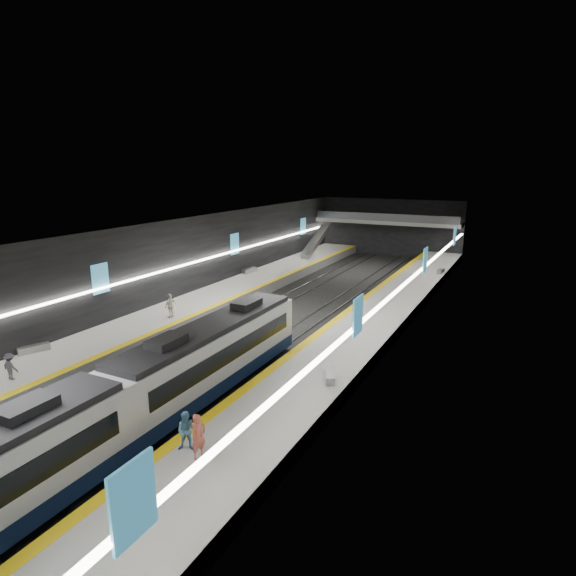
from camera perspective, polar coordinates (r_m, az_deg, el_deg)
The scene contains 26 objects.
ground at distance 39.12m, azimuth -1.97°, elevation -4.42°, with size 70.00×70.00×0.00m, color black.
ceiling at distance 37.33m, azimuth -2.08°, elevation 7.29°, with size 20.00×70.00×0.04m, color beige.
wall_left at distance 43.66m, azimuth -13.60°, elevation 2.61°, with size 0.04×70.00×8.00m, color black.
wall_right at distance 34.44m, azimuth 12.69°, elevation -0.43°, with size 0.04×70.00×8.00m, color black.
wall_back at distance 70.27m, azimuth 12.03°, elevation 7.03°, with size 20.00×0.04×8.00m, color black.
platform_left at distance 42.95m, azimuth -10.78°, elevation -2.25°, with size 5.00×70.00×1.00m, color slate.
tile_surface_left at distance 42.81m, azimuth -10.81°, elevation -1.59°, with size 5.00×70.00×0.02m, color #ABACA6.
tactile_strip_left at distance 41.53m, azimuth -8.41°, elevation -1.97°, with size 0.60×70.00×0.02m, color yellow.
platform_right at distance 36.12m, azimuth 8.54°, elevation -5.35°, with size 5.00×70.00×1.00m, color slate.
tile_surface_right at distance 35.95m, azimuth 8.57°, elevation -4.59°, with size 5.00×70.00×0.02m, color #ABACA6.
tactile_strip_right at distance 36.65m, azimuth 5.30°, elevation -4.10°, with size 0.60×70.00×0.02m, color yellow.
rails at distance 39.10m, azimuth -1.97°, elevation -4.33°, with size 6.52×70.00×0.12m.
train at distance 22.98m, azimuth -20.19°, elevation -13.47°, with size 2.69×30.05×3.60m.
ad_posters at distance 38.77m, azimuth -1.32°, elevation 2.32°, with size 19.94×53.50×2.20m.
cove_light_left at distance 43.57m, azimuth -13.39°, elevation 2.33°, with size 0.25×68.60×0.12m, color white.
cove_light_right at distance 34.54m, azimuth 12.36°, elevation -0.72°, with size 0.25×68.60×0.12m, color white.
mezzanine_bridge at distance 68.16m, azimuth 11.61°, elevation 7.71°, with size 20.00×3.00×1.50m.
escalator at distance 64.44m, azimuth 3.37°, elevation 5.69°, with size 1.20×8.00×0.60m, color #99999E.
bench_left_near at distance 34.89m, azimuth -27.91°, elevation -6.38°, with size 0.52×1.87×0.46m, color #99999E.
bench_left_far at distance 53.55m, azimuth -4.61°, elevation 2.09°, with size 0.57×2.05×0.50m, color #99999E.
bench_right_near at distance 27.33m, azimuth 5.07°, elevation -10.28°, with size 0.50×1.79×0.44m, color #99999E.
bench_right_far at distance 55.80m, azimuth 17.65°, elevation 1.91°, with size 0.49×1.75×0.43m, color #99999E.
passenger_right_a at distance 20.60m, azimuth -10.55°, elevation -16.95°, with size 0.70×0.46×1.92m, color #CB5D4B.
passenger_right_b at distance 21.24m, azimuth -11.90°, elevation -16.30°, with size 0.83×0.65×1.72m, color #5190B1.
passenger_left_a at distance 38.50m, azimuth -13.75°, elevation -2.08°, with size 1.13×0.47×1.93m, color silver.
passenger_left_b at distance 31.00m, azimuth -30.04°, elevation -8.08°, with size 1.00×0.57×1.54m, color #424149.
Camera 1 is at (17.99, -32.38, 12.58)m, focal length 30.00 mm.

